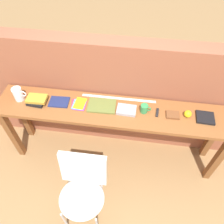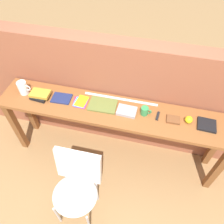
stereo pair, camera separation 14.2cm
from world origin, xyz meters
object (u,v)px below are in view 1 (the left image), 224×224
(book_stack_leftmost, at_px, (37,100))
(magazine_cycling, at_px, (59,102))
(book_open_centre, at_px, (102,106))
(multitool_folded, at_px, (157,112))
(mug, at_px, (144,109))
(book_repair_rightmost, at_px, (205,118))
(pitcher_white, at_px, (18,94))
(leather_journal_brown, at_px, (173,115))
(chair_white_moulded, at_px, (82,188))
(pamphlet_pile_colourful, at_px, (79,104))
(sports_ball_small, at_px, (188,114))

(book_stack_leftmost, xyz_separation_m, magazine_cycling, (0.23, 0.03, -0.03))
(book_stack_leftmost, distance_m, book_open_centre, 0.70)
(book_stack_leftmost, bearing_deg, multitool_folded, 0.98)
(multitool_folded, bearing_deg, mug, 178.80)
(book_repair_rightmost, bearing_deg, book_stack_leftmost, -176.98)
(pitcher_white, relative_size, book_open_centre, 0.63)
(book_stack_leftmost, distance_m, book_repair_rightmost, 1.75)
(book_stack_leftmost, xyz_separation_m, mug, (1.14, 0.02, 0.01))
(mug, relative_size, leather_journal_brown, 0.85)
(mug, bearing_deg, leather_journal_brown, -3.53)
(chair_white_moulded, height_order, book_open_centre, book_open_centre)
(pamphlet_pile_colourful, height_order, book_repair_rightmost, book_repair_rightmost)
(pamphlet_pile_colourful, bearing_deg, magazine_cycling, -179.70)
(book_open_centre, height_order, multitool_folded, book_open_centre)
(chair_white_moulded, height_order, magazine_cycling, magazine_cycling)
(multitool_folded, height_order, book_repair_rightmost, book_repair_rightmost)
(mug, xyz_separation_m, book_repair_rightmost, (0.61, -0.01, -0.03))
(book_open_centre, relative_size, book_repair_rightmost, 1.65)
(book_stack_leftmost, height_order, leather_journal_brown, book_stack_leftmost)
(leather_journal_brown, height_order, sports_ball_small, sports_ball_small)
(book_open_centre, bearing_deg, chair_white_moulded, -97.48)
(magazine_cycling, bearing_deg, book_open_centre, -1.89)
(book_stack_leftmost, bearing_deg, pitcher_white, 174.48)
(pamphlet_pile_colourful, relative_size, multitool_folded, 1.64)
(pamphlet_pile_colourful, xyz_separation_m, book_open_centre, (0.25, 0.01, 0.00))
(chair_white_moulded, relative_size, pamphlet_pile_colourful, 4.95)
(book_stack_leftmost, height_order, multitool_folded, book_stack_leftmost)
(leather_journal_brown, distance_m, book_repair_rightmost, 0.32)
(pamphlet_pile_colourful, bearing_deg, sports_ball_small, -0.48)
(chair_white_moulded, distance_m, sports_ball_small, 1.26)
(chair_white_moulded, bearing_deg, book_repair_rightmost, 33.15)
(chair_white_moulded, distance_m, magazine_cycling, 0.92)
(magazine_cycling, bearing_deg, book_stack_leftmost, -176.00)
(chair_white_moulded, height_order, multitool_folded, multitool_folded)
(chair_white_moulded, distance_m, book_stack_leftmost, 1.03)
(mug, xyz_separation_m, leather_journal_brown, (0.29, -0.02, -0.03))
(chair_white_moulded, xyz_separation_m, book_open_centre, (0.07, 0.75, 0.36))
(pitcher_white, xyz_separation_m, mug, (1.34, 0.01, -0.03))
(mug, xyz_separation_m, multitool_folded, (0.14, -0.00, -0.04))
(multitool_folded, bearing_deg, chair_white_moulded, -131.31)
(mug, relative_size, multitool_folded, 1.00)
(sports_ball_small, bearing_deg, book_repair_rightmost, -1.10)
(chair_white_moulded, relative_size, magazine_cycling, 4.29)
(pitcher_white, xyz_separation_m, sports_ball_small, (1.77, 0.00, -0.04))
(magazine_cycling, height_order, mug, mug)
(pitcher_white, bearing_deg, book_stack_leftmost, -5.52)
(magazine_cycling, bearing_deg, sports_ball_small, -3.20)
(pamphlet_pile_colourful, distance_m, leather_journal_brown, 0.98)
(mug, relative_size, book_repair_rightmost, 0.63)
(leather_journal_brown, height_order, book_repair_rightmost, same)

